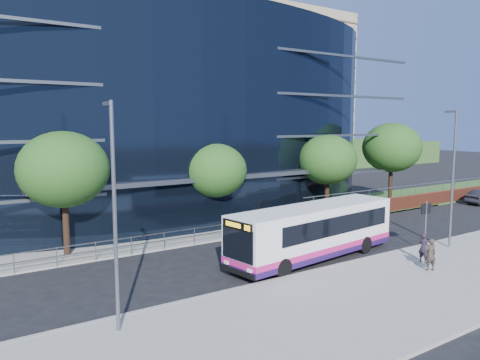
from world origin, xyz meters
TOP-DOWN VIEW (x-y plane):
  - ground at (0.00, 0.00)m, footprint 200.00×200.00m
  - pavement_near at (0.00, -5.00)m, footprint 80.00×8.00m
  - kerb at (0.00, -1.00)m, footprint 80.00×0.25m
  - yellow_line_outer at (0.00, -0.80)m, footprint 80.00×0.08m
  - yellow_line_inner at (0.00, -0.65)m, footprint 80.00×0.08m
  - far_forecourt at (-6.00, 11.00)m, footprint 50.00×8.00m
  - grass_verge at (24.00, 11.00)m, footprint 36.00×8.00m
  - glass_office at (-4.00, 20.85)m, footprint 44.00×23.10m
  - retaining_wall at (20.00, 7.30)m, footprint 34.00×0.40m
  - guard_railings at (-8.00, 7.00)m, footprint 24.00×0.05m
  - apartment_block at (32.00, 57.21)m, footprint 60.00×42.00m
  - street_sign at (4.50, -1.59)m, footprint 0.85×0.09m
  - tree_far_a at (-13.00, 9.00)m, footprint 4.95×4.95m
  - tree_far_b at (-3.00, 9.50)m, footprint 4.29×4.29m
  - tree_far_c at (7.00, 9.00)m, footprint 4.62×4.62m
  - tree_far_d at (16.00, 10.00)m, footprint 5.28×5.28m
  - tree_dist_e at (24.00, 40.00)m, footprint 4.62×4.62m
  - tree_dist_f at (40.00, 42.00)m, footprint 4.29×4.29m
  - streetlight_west at (-14.00, -2.17)m, footprint 0.15×0.77m
  - streetlight_east at (6.00, -2.17)m, footprint 0.15×0.77m
  - city_bus at (-1.91, 0.79)m, footprint 11.13×3.78m
  - pedestrian at (1.99, -3.24)m, footprint 0.43×0.61m
  - pedestrian_b at (1.12, -4.22)m, footprint 0.69×0.57m

SIDE VIEW (x-z plane):
  - ground at x=0.00m, z-range 0.00..0.00m
  - yellow_line_outer at x=0.00m, z-range 0.00..0.01m
  - yellow_line_inner at x=0.00m, z-range 0.00..0.01m
  - far_forecourt at x=-6.00m, z-range 0.00..0.10m
  - grass_verge at x=24.00m, z-range 0.00..0.12m
  - pavement_near at x=0.00m, z-range 0.00..0.15m
  - kerb at x=0.00m, z-range 0.00..0.16m
  - retaining_wall at x=20.00m, z-range -0.44..1.67m
  - guard_railings at x=-8.00m, z-range 0.27..1.37m
  - pedestrian at x=1.99m, z-range 0.15..1.75m
  - pedestrian_b at x=1.12m, z-range 0.15..1.76m
  - city_bus at x=-1.91m, z-range 0.09..3.04m
  - street_sign at x=4.50m, z-range 0.75..3.55m
  - tree_far_b at x=-3.00m, z-range 1.19..7.23m
  - tree_dist_f at x=40.00m, z-range 1.19..7.23m
  - streetlight_west at x=-14.00m, z-range 0.44..8.44m
  - streetlight_east at x=6.00m, z-range 0.44..8.44m
  - tree_far_c at x=7.00m, z-range 1.28..7.79m
  - tree_dist_e at x=24.00m, z-range 1.28..7.79m
  - tree_far_a at x=-13.00m, z-range 1.37..8.35m
  - tree_far_d at x=16.00m, z-range 1.47..8.91m
  - glass_office at x=-4.00m, z-range 0.00..16.00m
  - apartment_block at x=32.00m, z-range -3.89..26.11m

